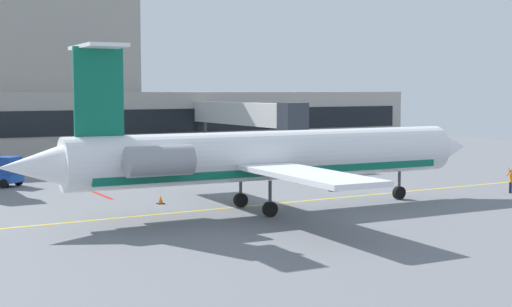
# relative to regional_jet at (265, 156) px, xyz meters

# --- Properties ---
(ground) EXTENTS (120.00, 120.00, 0.11)m
(ground) POSITION_rel_regional_jet_xyz_m (3.75, 0.44, -3.47)
(ground) COLOR slate
(terminal_building) EXTENTS (79.80, 13.90, 20.67)m
(terminal_building) POSITION_rel_regional_jet_xyz_m (2.98, 47.68, 3.47)
(terminal_building) COLOR #ADA89E
(terminal_building) RESTS_ON ground
(jet_bridge_east) EXTENTS (2.40, 21.61, 6.27)m
(jet_bridge_east) POSITION_rel_regional_jet_xyz_m (14.86, 28.88, 1.48)
(jet_bridge_east) COLOR silver
(jet_bridge_east) RESTS_ON ground
(regional_jet) EXTENTS (32.10, 23.46, 9.92)m
(regional_jet) POSITION_rel_regional_jet_xyz_m (0.00, 0.00, 0.00)
(regional_jet) COLOR white
(regional_jet) RESTS_ON ground
(baggage_tug) EXTENTS (3.82, 4.06, 2.34)m
(baggage_tug) POSITION_rel_regional_jet_xyz_m (-11.90, 20.15, -2.37)
(baggage_tug) COLOR #1E4CB2
(baggage_tug) RESTS_ON ground
(pushback_tractor) EXTENTS (3.07, 4.15, 2.04)m
(pushback_tractor) POSITION_rel_regional_jet_xyz_m (-3.74, 21.34, -2.49)
(pushback_tractor) COLOR #E5B20C
(pushback_tractor) RESTS_ON ground
(fuel_tank) EXTENTS (6.55, 2.64, 2.60)m
(fuel_tank) POSITION_rel_regional_jet_xyz_m (16.31, 29.71, -1.97)
(fuel_tank) COLOR white
(fuel_tank) RESTS_ON ground
(marshaller) EXTENTS (0.72, 0.56, 1.86)m
(marshaller) POSITION_rel_regional_jet_xyz_m (19.47, -2.34, -2.48)
(marshaller) COLOR #191E33
(marshaller) RESTS_ON ground
(safety_cone_alpha) EXTENTS (0.47, 0.47, 0.55)m
(safety_cone_alpha) POSITION_rel_regional_jet_xyz_m (8.80, 5.05, -3.17)
(safety_cone_alpha) COLOR orange
(safety_cone_alpha) RESTS_ON ground
(safety_cone_bravo) EXTENTS (0.47, 0.47, 0.55)m
(safety_cone_bravo) POSITION_rel_regional_jet_xyz_m (-4.54, 5.84, -3.17)
(safety_cone_bravo) COLOR orange
(safety_cone_bravo) RESTS_ON ground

